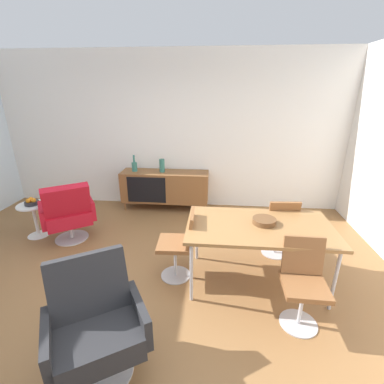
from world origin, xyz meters
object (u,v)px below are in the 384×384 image
Objects in this scene: dining_table at (259,228)px; dining_chair_back_right at (279,225)px; wooden_bowl_on_table at (264,221)px; armchair_black_shell at (95,321)px; side_table_round at (35,216)px; dining_chair_near_window at (180,242)px; fruit_bowl at (31,202)px; lounge_chair_red at (68,212)px; dining_chair_front_right at (303,280)px; sideboard at (165,186)px; vase_sculptural_dark at (134,166)px; vase_cobalt at (162,166)px.

dining_chair_back_right reaches higher than dining_table.
wooden_bowl_on_table is 0.27× the size of armchair_black_shell.
dining_chair_near_window is at bearing -18.40° from side_table_round.
wooden_bowl_on_table is at bearing -12.64° from fruit_bowl.
lounge_chair_red is at bearing 177.72° from dining_chair_back_right.
dining_chair_front_right is at bearing -20.51° from side_table_round.
wooden_bowl_on_table is (1.50, -1.95, 0.33)m from sideboard.
vase_sculptural_dark reaches higher than sideboard.
vase_cobalt is at bearing 126.62° from dining_table.
sideboard is 2.17m from fruit_bowl.
vase_sculptural_dark is (-0.51, 0.00, -0.02)m from vase_cobalt.
dining_chair_near_window is 1.86m from lounge_chair_red.
wooden_bowl_on_table is 0.50× the size of side_table_round.
side_table_round is (-2.35, 0.78, -0.15)m from dining_chair_near_window.
sideboard reaches higher than side_table_round.
dining_chair_near_window is at bearing 179.83° from dining_table.
dining_table reaches higher than fruit_bowl.
dining_chair_back_right is at bearing -38.62° from sideboard.
wooden_bowl_on_table is 0.99m from dining_chair_near_window.
dining_table is at bearing -13.61° from side_table_round.
wooden_bowl_on_table is at bearing 39.17° from dining_table.
vase_sculptural_dark reaches higher than dining_chair_back_right.
armchair_black_shell reaches higher than side_table_round.
dining_table is 0.92m from dining_chair_near_window.
fruit_bowl is at bearing 159.50° from dining_chair_front_right.
vase_cobalt is 2.11m from dining_chair_near_window.
dining_chair_back_right is at bearing -3.57° from side_table_round.
dining_table is at bearing -140.83° from wooden_bowl_on_table.
armchair_black_shell reaches higher than wooden_bowl_on_table.
dining_chair_front_right and dining_chair_near_window have the same top height.
vase_cobalt reaches higher than dining_chair_back_right.
side_table_round is (-1.79, -1.21, -0.12)m from sideboard.
wooden_bowl_on_table reaches higher than dining_table.
vase_sculptural_dark reaches higher than side_table_round.
dining_table reaches higher than sideboard.
vase_sculptural_dark is 0.19× the size of dining_table.
fruit_bowl reaches higher than side_table_round.
dining_chair_near_window reaches higher than wooden_bowl_on_table.
sideboard is 6.72× the size of vase_cobalt.
wooden_bowl_on_table is at bearing -51.76° from vase_cobalt.
fruit_bowl is (-0.61, 0.10, 0.09)m from lounge_chair_red.
sideboard is 1.87× the size of dining_chair_back_right.
vase_cobalt is at bearing 177.34° from sideboard.
side_table_round is at bearing 166.39° from dining_table.
wooden_bowl_on_table is 0.27× the size of lounge_chair_red.
lounge_chair_red and armchair_black_shell have the same top height.
dining_chair_back_right is (1.80, -1.44, 0.03)m from sideboard.
sideboard is 8.00× the size of fruit_bowl.
fruit_bowl is (-2.35, 0.78, 0.09)m from dining_chair_near_window.
fruit_bowl is (-0.00, -0.00, 0.24)m from side_table_round.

